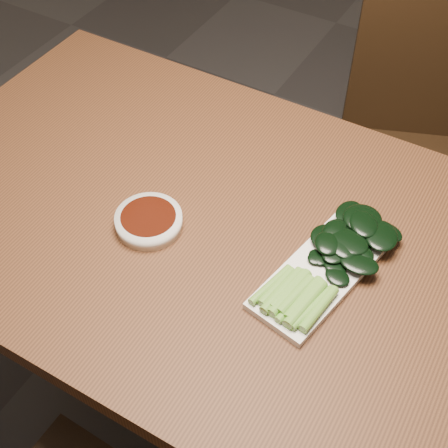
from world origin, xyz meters
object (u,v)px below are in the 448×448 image
Objects in this scene: chair_far at (415,144)px; serving_plate at (325,269)px; table at (238,256)px; sauce_bowl at (149,221)px; gai_lan at (335,255)px.

chair_far is 2.75× the size of serving_plate.
serving_plate is at bearing -1.97° from table.
chair_far is at bearing 91.39° from serving_plate.
chair_far reaches higher than sauce_bowl.
serving_plate is at bearing -109.83° from chair_far.
sauce_bowl reaches higher than serving_plate.
chair_far is at bearing 77.78° from table.
table is at bearing -174.72° from gai_lan.
table is 0.76m from chair_far.
table is 0.19m from sauce_bowl.
table is 4.37× the size of gai_lan.
sauce_bowl is at bearing -132.39° from chair_far.
chair_far is 0.90m from sauce_bowl.
table is at bearing 25.50° from sauce_bowl.
sauce_bowl is 0.34m from gai_lan.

